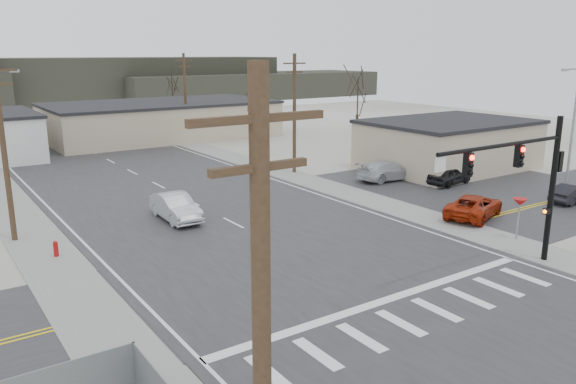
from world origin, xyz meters
name	(u,v)px	position (x,y,z in m)	size (l,w,h in m)	color
ground	(312,263)	(0.00, 0.00, 0.00)	(140.00, 140.00, 0.00)	silver
main_road	(185,199)	(0.00, 15.00, 0.02)	(18.00, 110.00, 0.05)	#27272A
cross_road	(312,263)	(0.00, 0.00, 0.02)	(90.00, 10.00, 0.04)	#27272A
parking_lot	(473,186)	(20.00, 6.00, 0.02)	(18.00, 20.00, 0.03)	#27272A
sidewalk_left	(9,206)	(-10.60, 20.00, 0.03)	(3.00, 90.00, 0.06)	gray
sidewalk_right	(273,170)	(10.60, 20.00, 0.03)	(3.00, 90.00, 0.06)	gray
traffic_signal_mast	(531,173)	(7.89, -6.20, 4.67)	(8.95, 0.43, 7.20)	black
fire_hydrant	(56,249)	(-10.20, 8.00, 0.45)	(0.24, 0.24, 0.87)	#A50C0C
yield_sign	(520,204)	(11.50, -3.50, 2.07)	(0.80, 0.80, 2.35)	gray
building_right_far	(161,120)	(10.00, 44.00, 2.15)	(26.30, 14.30, 4.30)	tan
building_lot	(448,144)	(24.00, 12.00, 2.16)	(14.30, 10.30, 4.30)	tan
upole_left_a	(262,371)	(-11.50, -14.00, 5.22)	(2.20, 0.30, 10.00)	#473421
upole_left_b	(3,147)	(-11.50, 12.00, 5.22)	(2.20, 0.30, 10.00)	#473421
upole_right_a	(294,112)	(11.50, 18.00, 5.22)	(2.20, 0.30, 10.00)	#473421
upole_right_b	(185,96)	(11.50, 40.00, 5.22)	(2.20, 0.30, 10.00)	#473421
streetlight_lot	(572,121)	(25.80, 2.00, 5.09)	(2.40, 0.25, 9.00)	gray
tree_right_mid	(255,97)	(12.50, 26.00, 5.93)	(3.74, 3.74, 8.33)	#32271E
tree_right_far	(172,86)	(15.00, 52.00, 5.58)	(3.52, 3.52, 7.84)	#32271E
tree_lot	(358,99)	(22.00, 22.00, 5.58)	(3.52, 3.52, 7.84)	#32271E
hill_center	(85,81)	(15.00, 96.00, 4.50)	(80.00, 18.00, 9.00)	#333026
hill_right	(251,86)	(50.00, 90.00, 2.75)	(60.00, 18.00, 5.50)	#333026
sedan_crossing	(176,207)	(-2.58, 10.61, 0.85)	(1.69, 4.86, 1.60)	#A4A9AF
car_far_a	(115,127)	(6.27, 50.14, 0.89)	(2.38, 5.84, 1.70)	black
car_parked_red	(474,206)	(13.05, 0.59, 0.75)	(2.39, 5.18, 1.44)	#9B2108
car_parked_dark_a	(449,176)	(18.86, 7.43, 0.74)	(1.67, 4.16, 1.42)	black
car_parked_dark_b	(574,193)	(21.66, -1.00, 0.68)	(1.38, 3.95, 1.30)	black
car_parked_silver	(388,171)	(16.06, 11.28, 0.82)	(2.19, 5.39, 1.56)	#B8BDC4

